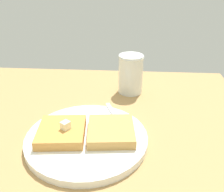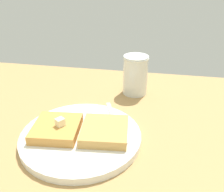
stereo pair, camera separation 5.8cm
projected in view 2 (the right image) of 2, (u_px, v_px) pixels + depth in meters
table_surface at (17, 170)px, 45.29cm from camera, size 95.18×95.18×2.63cm
plate at (81, 136)px, 50.58cm from camera, size 24.35×24.35×1.53cm
toast_slice_left at (57, 128)px, 50.22cm from camera, size 9.90×10.28×1.92cm
toast_slice_middle at (105, 131)px, 49.46cm from camera, size 9.90×10.28×1.92cm
butter_pat_primary at (60, 122)px, 49.08cm from camera, size 2.09×2.13×1.59cm
fork at (115, 124)px, 53.02cm from camera, size 7.14×15.43×0.36cm
syrup_jar at (135, 77)px, 67.55cm from camera, size 6.85×6.85×10.68cm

